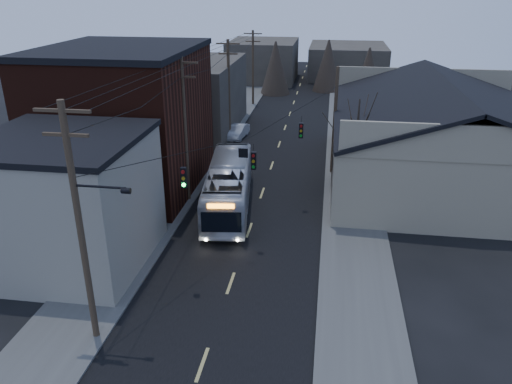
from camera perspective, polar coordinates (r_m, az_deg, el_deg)
road_surface at (r=45.98m, az=2.41°, el=4.72°), size 9.00×110.00×0.02m
sidewalk_left at (r=47.04m, az=-5.52°, el=5.13°), size 4.00×110.00×0.12m
sidewalk_right at (r=45.78m, az=10.55°, el=4.33°), size 4.00×110.00×0.12m
building_clapboard at (r=28.37m, az=-20.79°, el=-1.21°), size 8.00×8.00×7.00m
building_brick at (r=37.64m, az=-14.66°, el=7.77°), size 10.00×12.00×10.00m
building_left_far at (r=52.52m, az=-7.34°, el=10.82°), size 9.00×14.00×7.00m
warehouse at (r=41.06m, az=20.09°, el=5.00°), size 16.16×20.60×7.73m
building_far_left at (r=79.95m, az=0.84°, el=14.79°), size 10.00×12.00×6.00m
building_far_right at (r=84.31m, az=10.40°, el=14.51°), size 12.00×14.00×5.00m
bare_tree at (r=35.19m, az=11.32°, el=4.65°), size 0.40×0.40×7.20m
utility_lines at (r=39.49m, az=-2.96°, el=9.11°), size 11.24×45.28×10.50m
bus at (r=33.86m, az=-3.15°, el=0.73°), size 4.08×11.72×3.20m
parked_car at (r=49.74m, az=-2.09°, el=6.93°), size 1.85×4.10×1.31m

